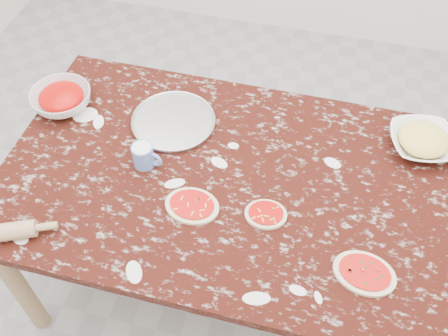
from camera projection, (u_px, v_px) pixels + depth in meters
ground at (224, 275)px, 2.39m from camera, size 4.00×4.00×0.00m
worktable at (224, 191)px, 1.87m from camera, size 1.60×1.00×0.75m
pizza_tray at (173, 121)px, 1.97m from camera, size 0.33×0.33×0.01m
sauce_bowl at (62, 99)px, 2.01m from camera, size 0.31×0.31×0.07m
cheese_bowl at (422, 142)px, 1.87m from camera, size 0.29×0.29×0.06m
flour_mug at (144, 156)px, 1.81m from camera, size 0.12×0.08×0.09m
pizza_left at (192, 206)px, 1.72m from camera, size 0.20×0.16×0.02m
pizza_mid at (266, 214)px, 1.70m from camera, size 0.16×0.14×0.02m
pizza_right at (364, 273)px, 1.56m from camera, size 0.21×0.17×0.02m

